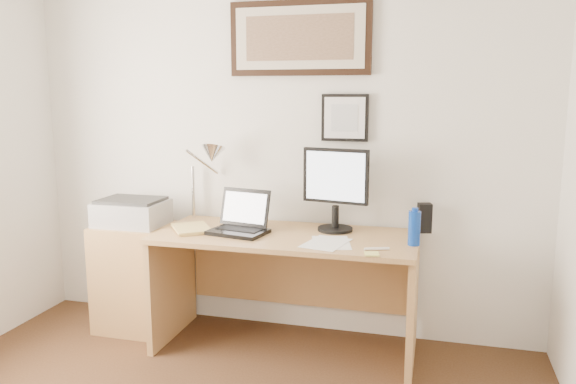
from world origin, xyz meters
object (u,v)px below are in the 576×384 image
(water_bottle, at_px, (414,228))
(side_cabinet, at_px, (137,277))
(printer, at_px, (132,212))
(book, at_px, (175,230))
(laptop, at_px, (241,223))
(desk, at_px, (289,267))
(lcd_monitor, at_px, (336,185))

(water_bottle, bearing_deg, side_cabinet, 176.92)
(printer, bearing_deg, book, -23.64)
(water_bottle, height_order, laptop, laptop)
(water_bottle, xyz_separation_m, laptop, (-1.06, 0.03, -0.04))
(water_bottle, height_order, printer, water_bottle)
(desk, distance_m, laptop, 0.42)
(book, height_order, lcd_monitor, lcd_monitor)
(book, xyz_separation_m, laptop, (0.40, 0.10, 0.05))
(book, distance_m, laptop, 0.42)
(lcd_monitor, bearing_deg, water_bottle, -23.05)
(desk, height_order, lcd_monitor, lcd_monitor)
(lcd_monitor, bearing_deg, laptop, -162.56)
(side_cabinet, bearing_deg, book, -23.80)
(water_bottle, xyz_separation_m, lcd_monitor, (-0.49, 0.21, 0.19))
(laptop, xyz_separation_m, printer, (-0.80, 0.07, 0.01))
(water_bottle, relative_size, lcd_monitor, 0.38)
(side_cabinet, xyz_separation_m, water_bottle, (1.84, -0.10, 0.48))
(water_bottle, relative_size, desk, 0.12)
(laptop, bearing_deg, lcd_monitor, 17.44)
(side_cabinet, relative_size, water_bottle, 3.71)
(laptop, bearing_deg, book, -165.47)
(water_bottle, height_order, book, water_bottle)
(side_cabinet, height_order, book, book)
(lcd_monitor, height_order, printer, lcd_monitor)
(side_cabinet, relative_size, printer, 1.66)
(side_cabinet, bearing_deg, desk, 1.89)
(printer, bearing_deg, lcd_monitor, 4.47)
(lcd_monitor, bearing_deg, printer, -175.53)
(desk, relative_size, printer, 3.64)
(book, height_order, desk, book)
(desk, distance_m, printer, 1.13)
(side_cabinet, bearing_deg, lcd_monitor, 4.72)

